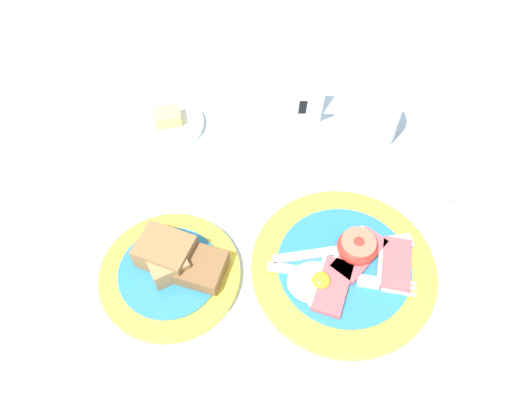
{
  "coord_description": "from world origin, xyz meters",
  "views": [
    {
      "loc": [
        -0.07,
        -0.27,
        0.58
      ],
      "look_at": [
        -0.06,
        0.12,
        0.02
      ],
      "focal_mm": 35.0,
      "sensor_mm": 36.0,
      "label": 1
    }
  ],
  "objects_px": {
    "bread_plate": "(172,268)",
    "number_card": "(302,103)",
    "sugar_cup": "(367,116)",
    "butter_dish": "(169,123)",
    "fork_on_cloth": "(501,408)",
    "breakfast_plate": "(345,266)",
    "teaspoon_by_saucer": "(445,171)"
  },
  "relations": [
    {
      "from": "sugar_cup",
      "to": "butter_dish",
      "type": "height_order",
      "value": "sugar_cup"
    },
    {
      "from": "bread_plate",
      "to": "teaspoon_by_saucer",
      "type": "bearing_deg",
      "value": 22.64
    },
    {
      "from": "number_card",
      "to": "teaspoon_by_saucer",
      "type": "distance_m",
      "value": 0.24
    },
    {
      "from": "teaspoon_by_saucer",
      "to": "butter_dish",
      "type": "bearing_deg",
      "value": -109.98
    },
    {
      "from": "breakfast_plate",
      "to": "sugar_cup",
      "type": "distance_m",
      "value": 0.25
    },
    {
      "from": "butter_dish",
      "to": "bread_plate",
      "type": "bearing_deg",
      "value": -84.03
    },
    {
      "from": "sugar_cup",
      "to": "teaspoon_by_saucer",
      "type": "relative_size",
      "value": 0.5
    },
    {
      "from": "sugar_cup",
      "to": "butter_dish",
      "type": "xyz_separation_m",
      "value": [
        -0.3,
        0.02,
        -0.03
      ]
    },
    {
      "from": "fork_on_cloth",
      "to": "butter_dish",
      "type": "bearing_deg",
      "value": 49.78
    },
    {
      "from": "teaspoon_by_saucer",
      "to": "bread_plate",
      "type": "bearing_deg",
      "value": -73.86
    },
    {
      "from": "breakfast_plate",
      "to": "bread_plate",
      "type": "bearing_deg",
      "value": -179.21
    },
    {
      "from": "sugar_cup",
      "to": "number_card",
      "type": "xyz_separation_m",
      "value": [
        -0.1,
        0.03,
        0.0
      ]
    },
    {
      "from": "sugar_cup",
      "to": "number_card",
      "type": "height_order",
      "value": "number_card"
    },
    {
      "from": "bread_plate",
      "to": "sugar_cup",
      "type": "relative_size",
      "value": 1.86
    },
    {
      "from": "sugar_cup",
      "to": "teaspoon_by_saucer",
      "type": "bearing_deg",
      "value": -36.8
    },
    {
      "from": "bread_plate",
      "to": "teaspoon_by_saucer",
      "type": "distance_m",
      "value": 0.42
    },
    {
      "from": "bread_plate",
      "to": "number_card",
      "type": "xyz_separation_m",
      "value": [
        0.18,
        0.27,
        0.02
      ]
    },
    {
      "from": "butter_dish",
      "to": "sugar_cup",
      "type": "bearing_deg",
      "value": -3.21
    },
    {
      "from": "bread_plate",
      "to": "fork_on_cloth",
      "type": "relative_size",
      "value": 0.97
    },
    {
      "from": "bread_plate",
      "to": "number_card",
      "type": "bearing_deg",
      "value": 56.26
    },
    {
      "from": "fork_on_cloth",
      "to": "number_card",
      "type": "bearing_deg",
      "value": 30.31
    },
    {
      "from": "breakfast_plate",
      "to": "bread_plate",
      "type": "xyz_separation_m",
      "value": [
        -0.22,
        -0.0,
        0.01
      ]
    },
    {
      "from": "sugar_cup",
      "to": "bread_plate",
      "type": "bearing_deg",
      "value": -138.68
    },
    {
      "from": "bread_plate",
      "to": "fork_on_cloth",
      "type": "height_order",
      "value": "bread_plate"
    },
    {
      "from": "butter_dish",
      "to": "teaspoon_by_saucer",
      "type": "relative_size",
      "value": 0.57
    },
    {
      "from": "breakfast_plate",
      "to": "bread_plate",
      "type": "height_order",
      "value": "bread_plate"
    },
    {
      "from": "number_card",
      "to": "fork_on_cloth",
      "type": "xyz_separation_m",
      "value": [
        0.19,
        -0.44,
        -0.04
      ]
    },
    {
      "from": "butter_dish",
      "to": "number_card",
      "type": "height_order",
      "value": "number_card"
    },
    {
      "from": "fork_on_cloth",
      "to": "sugar_cup",
      "type": "bearing_deg",
      "value": 19.98
    },
    {
      "from": "breakfast_plate",
      "to": "bread_plate",
      "type": "relative_size",
      "value": 1.32
    },
    {
      "from": "bread_plate",
      "to": "number_card",
      "type": "relative_size",
      "value": 2.45
    },
    {
      "from": "breakfast_plate",
      "to": "number_card",
      "type": "xyz_separation_m",
      "value": [
        -0.04,
        0.27,
        0.03
      ]
    }
  ]
}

